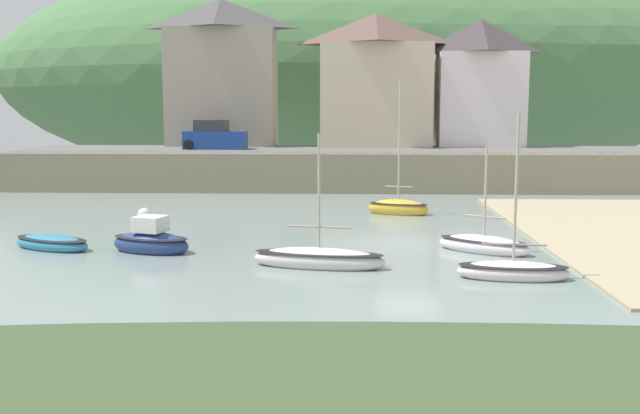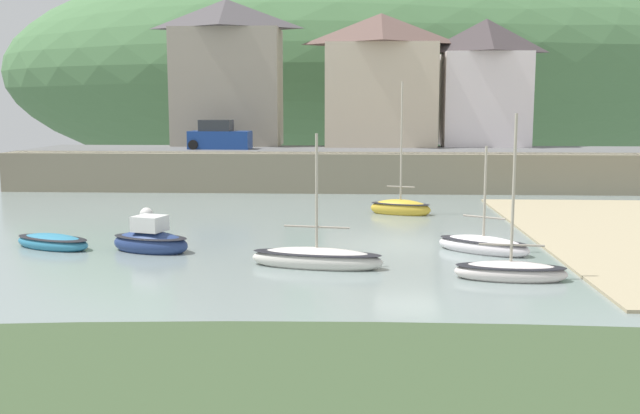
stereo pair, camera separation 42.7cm
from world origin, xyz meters
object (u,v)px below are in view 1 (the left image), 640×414
waterfront_building_right (479,82)px  waterfront_building_centre (375,79)px  rowboat_small_beached (484,245)px  motorboat_with_cabin (52,243)px  sailboat_white_hull (151,242)px  parked_car_near_slipway (214,137)px  waterfront_building_left (222,72)px  sailboat_nearest_shore (319,259)px  sailboat_far_left (398,207)px  mooring_buoy (144,214)px  sailboat_blue_trim (513,270)px

waterfront_building_right → waterfront_building_centre: bearing=180.0°
rowboat_small_beached → motorboat_with_cabin: bearing=-147.5°
sailboat_white_hull → motorboat_with_cabin: bearing=-168.8°
waterfront_building_right → parked_car_near_slipway: waterfront_building_right is taller
waterfront_building_centre → sailboat_white_hull: size_ratio=2.83×
waterfront_building_left → sailboat_nearest_shore: 31.22m
sailboat_far_left → waterfront_building_left: bearing=141.5°
sailboat_white_hull → waterfront_building_right: bearing=75.7°
waterfront_building_centre → sailboat_nearest_shore: bearing=-95.8°
rowboat_small_beached → mooring_buoy: rowboat_small_beached is taller
waterfront_building_left → waterfront_building_centre: bearing=0.0°
sailboat_blue_trim → mooring_buoy: bearing=148.1°
waterfront_building_left → sailboat_white_hull: size_ratio=3.15×
waterfront_building_left → waterfront_building_right: size_ratio=1.16×
sailboat_far_left → parked_car_near_slipway: size_ratio=1.59×
rowboat_small_beached → sailboat_nearest_shore: (-5.94, -2.69, 0.02)m
waterfront_building_right → parked_car_near_slipway: 19.26m
waterfront_building_right → mooring_buoy: size_ratio=14.25×
waterfront_building_right → sailboat_far_left: waterfront_building_right is taller
sailboat_nearest_shore → parked_car_near_slipway: 26.12m
sailboat_far_left → rowboat_small_beached: sailboat_far_left is taller
motorboat_with_cabin → sailboat_nearest_shore: bearing=8.2°
rowboat_small_beached → sailboat_blue_trim: bearing=-55.8°
sailboat_far_left → rowboat_small_beached: size_ratio=1.64×
waterfront_building_centre → waterfront_building_right: size_ratio=1.05×
waterfront_building_right → mooring_buoy: (-19.08, -19.19, -6.80)m
sailboat_white_hull → parked_car_near_slipway: 22.69m
sailboat_blue_trim → sailboat_far_left: sailboat_far_left is taller
mooring_buoy → waterfront_building_centre: bearing=58.7°
sailboat_blue_trim → mooring_buoy: sailboat_blue_trim is taller
sailboat_nearest_shore → mooring_buoy: bearing=140.4°
waterfront_building_left → waterfront_building_right: bearing=0.0°
waterfront_building_centre → sailboat_blue_trim: waterfront_building_centre is taller
waterfront_building_right → parked_car_near_slipway: size_ratio=2.14×
waterfront_building_centre → waterfront_building_right: waterfront_building_centre is taller
sailboat_blue_trim → sailboat_far_left: (-2.60, 13.25, 0.08)m
sailboat_blue_trim → rowboat_small_beached: 4.11m
sailboat_white_hull → mooring_buoy: 8.13m
sailboat_far_left → mooring_buoy: sailboat_far_left is taller
waterfront_building_right → sailboat_blue_trim: bearing=-98.1°
sailboat_far_left → sailboat_nearest_shore: size_ratio=1.44×
rowboat_small_beached → motorboat_with_cabin: (-16.05, -0.01, -0.04)m
waterfront_building_centre → motorboat_with_cabin: 30.38m
waterfront_building_left → parked_car_near_slipway: waterfront_building_left is taller
waterfront_building_centre → waterfront_building_right: (7.44, 0.00, -0.18)m
waterfront_building_centre → sailboat_nearest_shore: waterfront_building_centre is taller
motorboat_with_cabin → parked_car_near_slipway: bearing=107.4°
sailboat_blue_trim → sailboat_nearest_shore: (-6.07, 1.41, 0.02)m
waterfront_building_right → sailboat_white_hull: 32.36m
parked_car_near_slipway → mooring_buoy: bearing=-89.8°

